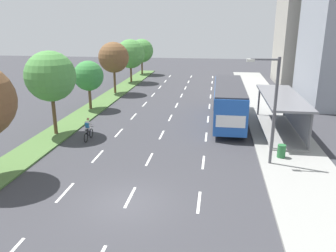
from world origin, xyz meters
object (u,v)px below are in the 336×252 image
at_px(cyclist, 88,130).
at_px(median_tree_third, 89,76).
at_px(bus, 229,99).
at_px(median_tree_fourth, 114,57).
at_px(median_tree_farthest, 142,51).
at_px(median_tree_fifth, 130,54).
at_px(streetlight, 272,104).
at_px(bus_shelter, 284,110).
at_px(trash_bin, 281,151).
at_px(median_tree_second, 50,76).

relative_size(cyclist, median_tree_third, 0.38).
height_order(bus, median_tree_fourth, median_tree_fourth).
bearing_deg(median_tree_farthest, median_tree_fourth, -89.58).
xyz_separation_m(median_tree_fifth, streetlight, (15.67, -27.99, -0.27)).
bearing_deg(median_tree_farthest, cyclist, -84.61).
xyz_separation_m(median_tree_farthest, streetlight, (15.81, -36.08, -0.07)).
bearing_deg(streetlight, median_tree_fourth, 128.24).
bearing_deg(bus_shelter, median_tree_third, 164.57).
height_order(median_tree_fourth, trash_bin, median_tree_fourth).
bearing_deg(trash_bin, bus_shelter, 79.49).
bearing_deg(median_tree_fourth, median_tree_fifth, 89.85).
height_order(cyclist, median_tree_third, median_tree_third).
xyz_separation_m(cyclist, streetlight, (12.68, -2.92, 3.10)).
bearing_deg(cyclist, median_tree_farthest, 95.39).
height_order(median_tree_third, median_tree_fifth, median_tree_fifth).
bearing_deg(trash_bin, median_tree_third, 147.49).
bearing_deg(streetlight, cyclist, 167.03).
xyz_separation_m(cyclist, trash_bin, (13.71, -1.86, -0.22)).
height_order(bus, trash_bin, bus).
bearing_deg(bus_shelter, trash_bin, -100.51).
xyz_separation_m(median_tree_fourth, streetlight, (15.69, -19.91, -0.56)).
distance_m(median_tree_third, streetlight, 19.78).
distance_m(bus_shelter, median_tree_farthest, 34.33).
distance_m(cyclist, median_tree_second, 4.94).
height_order(bus_shelter, bus, bus).
height_order(median_tree_fourth, median_tree_fifth, median_tree_fourth).
bearing_deg(median_tree_third, bus, -10.21).
bearing_deg(bus, median_tree_fourth, 142.04).
height_order(cyclist, streetlight, streetlight).
height_order(cyclist, trash_bin, cyclist).
bearing_deg(trash_bin, median_tree_fourth, 131.58).
relative_size(median_tree_second, trash_bin, 7.55).
xyz_separation_m(bus_shelter, median_tree_fourth, (-17.80, 13.04, 2.58)).
height_order(median_tree_second, median_tree_fifth, median_tree_second).
distance_m(median_tree_second, median_tree_fourth, 16.17).
bearing_deg(median_tree_second, median_tree_fourth, 90.04).
xyz_separation_m(bus, streetlight, (2.17, -9.36, 1.82)).
height_order(bus, median_tree_farthest, median_tree_farthest).
height_order(median_tree_second, trash_bin, median_tree_second).
xyz_separation_m(median_tree_third, trash_bin, (16.88, -10.76, -2.86)).
bearing_deg(bus, median_tree_third, 169.79).
height_order(median_tree_second, median_tree_fourth, median_tree_second).
distance_m(median_tree_fourth, median_tree_fifth, 8.09).
height_order(bus_shelter, median_tree_farthest, median_tree_farthest).
relative_size(cyclist, median_tree_fifth, 0.30).
bearing_deg(median_tree_second, bus_shelter, 9.98).
distance_m(cyclist, median_tree_fifth, 25.47).
distance_m(cyclist, streetlight, 13.37).
distance_m(cyclist, median_tree_third, 9.81).
bearing_deg(bus_shelter, streetlight, -107.07).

